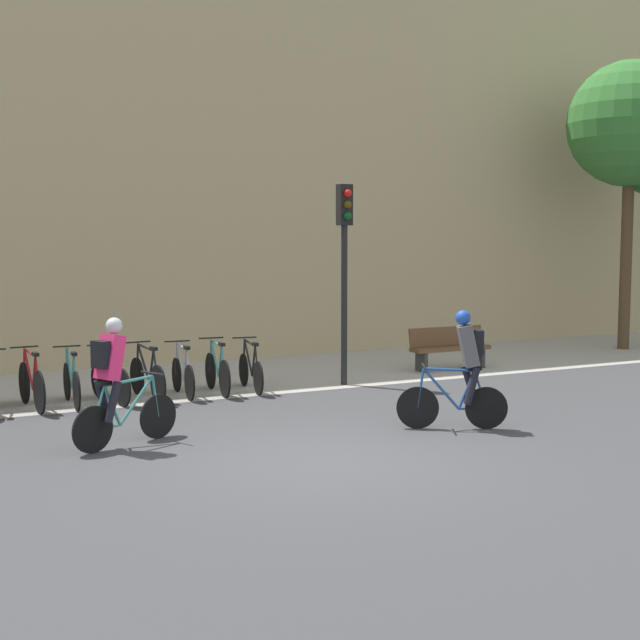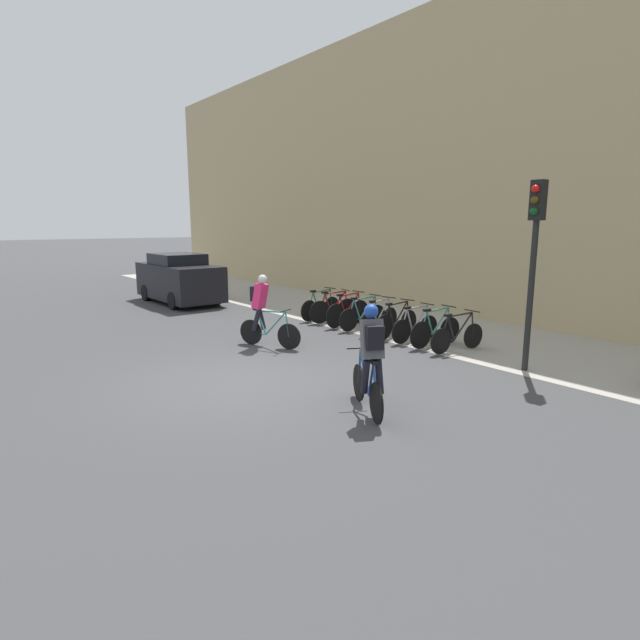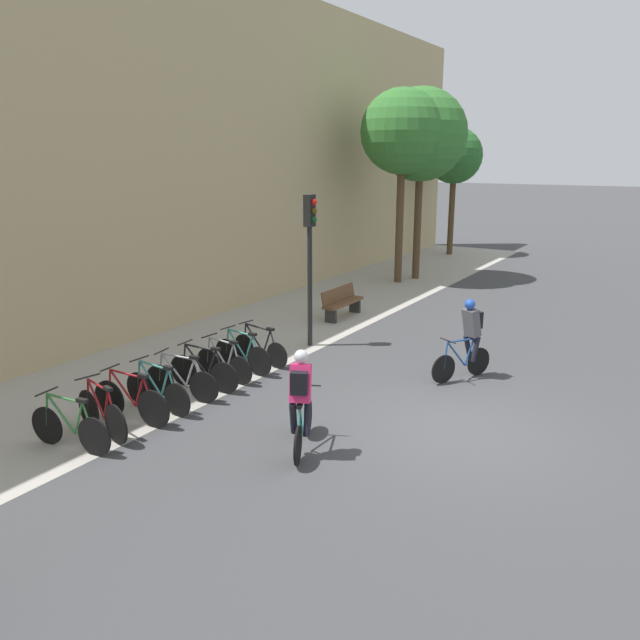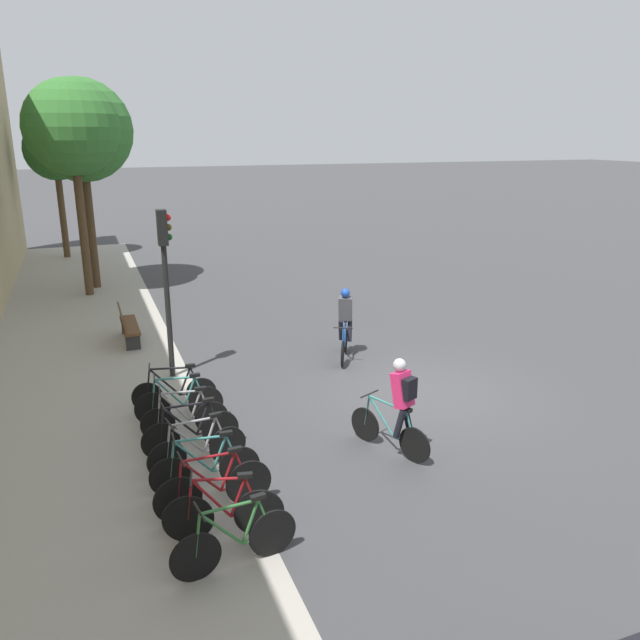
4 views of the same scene
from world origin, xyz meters
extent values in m
plane|color=#3D3D3F|center=(0.00, 0.00, 0.00)|extent=(200.00, 200.00, 0.00)
cube|color=#A39E93|center=(0.00, 6.75, 0.00)|extent=(44.00, 4.50, 0.01)
cube|color=tan|center=(0.00, 9.30, 4.92)|extent=(44.00, 0.60, 9.84)
cylinder|color=black|center=(-1.50, 2.10, 0.31)|extent=(0.59, 0.29, 0.63)
cylinder|color=black|center=(-2.51, 1.66, 0.31)|extent=(0.59, 0.29, 0.63)
cylinder|color=teal|center=(-1.85, 1.95, 0.60)|extent=(0.56, 0.28, 0.62)
cylinder|color=teal|center=(-2.22, 1.79, 0.58)|extent=(0.27, 0.15, 0.58)
cylinder|color=teal|center=(-1.96, 1.90, 0.88)|extent=(0.76, 0.37, 0.07)
cylinder|color=teal|center=(-2.31, 1.75, 0.31)|extent=(0.41, 0.21, 0.05)
cylinder|color=teal|center=(-2.42, 1.70, 0.59)|extent=(0.22, 0.12, 0.56)
cylinder|color=teal|center=(-1.54, 2.09, 0.60)|extent=(0.13, 0.08, 0.59)
cylinder|color=black|center=(-1.58, 2.07, 0.93)|extent=(0.21, 0.43, 0.03)
cube|color=black|center=(-2.33, 1.74, 0.90)|extent=(0.22, 0.15, 0.06)
cube|color=#E52866|center=(-2.23, 1.78, 1.23)|extent=(0.42, 0.42, 0.63)
sphere|color=silver|center=(-2.16, 1.81, 1.64)|extent=(0.29, 0.29, 0.22)
cylinder|color=black|center=(-2.24, 1.66, 0.66)|extent=(0.30, 0.21, 0.56)
cylinder|color=black|center=(-2.32, 1.86, 0.66)|extent=(0.26, 0.20, 0.56)
cube|color=black|center=(-2.36, 1.72, 1.28)|extent=(0.23, 0.29, 0.36)
cylinder|color=black|center=(2.08, 1.02, 0.31)|extent=(0.57, 0.32, 0.62)
cylinder|color=black|center=(2.97, 0.55, 0.31)|extent=(0.57, 0.32, 0.62)
cylinder|color=#1E478C|center=(2.39, 0.86, 0.59)|extent=(0.51, 0.29, 0.62)
cylinder|color=#1E478C|center=(2.71, 0.69, 0.58)|extent=(0.25, 0.16, 0.58)
cylinder|color=#1E478C|center=(2.48, 0.81, 0.88)|extent=(0.68, 0.38, 0.07)
cylinder|color=#1E478C|center=(2.79, 0.64, 0.30)|extent=(0.37, 0.22, 0.05)
cylinder|color=#1E478C|center=(2.89, 0.59, 0.59)|extent=(0.20, 0.13, 0.56)
cylinder|color=#1E478C|center=(2.12, 1.00, 0.60)|extent=(0.12, 0.09, 0.58)
cylinder|color=black|center=(2.15, 0.98, 0.93)|extent=(0.24, 0.42, 0.03)
cube|color=black|center=(2.81, 0.64, 0.90)|extent=(0.21, 0.16, 0.06)
cube|color=#4C4C51|center=(2.72, 0.68, 1.23)|extent=(0.43, 0.43, 0.63)
sphere|color=#1E47AD|center=(2.65, 0.72, 1.64)|extent=(0.30, 0.30, 0.22)
cylinder|color=black|center=(2.82, 0.76, 0.66)|extent=(0.29, 0.23, 0.56)
cylinder|color=black|center=(2.72, 0.56, 0.66)|extent=(0.26, 0.21, 0.56)
cube|color=black|center=(2.85, 0.62, 1.28)|extent=(0.25, 0.30, 0.36)
cylinder|color=black|center=(-4.10, 5.60, 0.33)|extent=(0.12, 0.66, 0.66)
cylinder|color=black|center=(-3.97, 4.58, 0.33)|extent=(0.12, 0.66, 0.66)
cylinder|color=#2D6B33|center=(-4.06, 5.25, 0.61)|extent=(0.11, 0.56, 0.62)
cylinder|color=#2D6B33|center=(-4.01, 4.88, 0.60)|extent=(0.07, 0.27, 0.58)
cylinder|color=#2D6B33|center=(-4.04, 5.14, 0.89)|extent=(0.13, 0.76, 0.07)
cylinder|color=#2D6B33|center=(-4.00, 4.78, 0.32)|extent=(0.08, 0.41, 0.05)
cylinder|color=#2D6B33|center=(-3.99, 4.67, 0.60)|extent=(0.06, 0.22, 0.56)
cylinder|color=#2D6B33|center=(-4.10, 5.56, 0.62)|extent=(0.05, 0.12, 0.59)
cylinder|color=black|center=(-4.09, 5.52, 0.95)|extent=(0.46, 0.09, 0.03)
cube|color=black|center=(-4.00, 4.76, 0.92)|extent=(0.10, 0.21, 0.06)
cylinder|color=black|center=(-3.30, 5.56, 0.35)|extent=(0.18, 0.69, 0.69)
cylinder|color=black|center=(-3.50, 4.63, 0.35)|extent=(0.18, 0.69, 0.69)
cylinder|color=maroon|center=(-3.37, 5.24, 0.63)|extent=(0.15, 0.52, 0.62)
cylinder|color=maroon|center=(-3.44, 4.90, 0.61)|extent=(0.09, 0.25, 0.58)
cylinder|color=maroon|center=(-3.39, 5.14, 0.91)|extent=(0.19, 0.70, 0.07)
cylinder|color=maroon|center=(-3.46, 4.81, 0.34)|extent=(0.11, 0.38, 0.05)
cylinder|color=maroon|center=(-3.48, 4.71, 0.62)|extent=(0.07, 0.20, 0.56)
cylinder|color=maroon|center=(-3.31, 5.52, 0.64)|extent=(0.06, 0.12, 0.58)
cylinder|color=black|center=(-3.32, 5.48, 0.97)|extent=(0.46, 0.12, 0.03)
cube|color=black|center=(-3.46, 4.79, 0.94)|extent=(0.12, 0.21, 0.06)
cylinder|color=black|center=(-2.80, 5.61, 0.35)|extent=(0.09, 0.70, 0.70)
cylinder|color=black|center=(-2.72, 4.57, 0.35)|extent=(0.09, 0.70, 0.70)
cylinder|color=maroon|center=(-2.77, 5.26, 0.63)|extent=(0.08, 0.58, 0.62)
cylinder|color=maroon|center=(-2.74, 4.87, 0.62)|extent=(0.06, 0.27, 0.58)
cylinder|color=maroon|center=(-2.76, 5.14, 0.92)|extent=(0.10, 0.78, 0.07)
cylinder|color=maroon|center=(-2.73, 4.78, 0.34)|extent=(0.06, 0.42, 0.05)
cylinder|color=maroon|center=(-2.72, 4.66, 0.63)|extent=(0.05, 0.22, 0.56)
cylinder|color=maroon|center=(-2.79, 5.57, 0.64)|extent=(0.04, 0.12, 0.59)
cylinder|color=black|center=(-2.79, 5.53, 0.97)|extent=(0.46, 0.06, 0.03)
cube|color=black|center=(-2.73, 4.75, 0.94)|extent=(0.09, 0.21, 0.06)
cylinder|color=black|center=(-2.09, 5.62, 0.32)|extent=(0.06, 0.65, 0.65)
cylinder|color=black|center=(-2.14, 4.56, 0.32)|extent=(0.06, 0.65, 0.65)
cylinder|color=teal|center=(-2.11, 5.26, 0.61)|extent=(0.06, 0.58, 0.62)
cylinder|color=teal|center=(-2.12, 4.87, 0.59)|extent=(0.05, 0.27, 0.58)
cylinder|color=teal|center=(-2.11, 5.14, 0.89)|extent=(0.07, 0.78, 0.07)
cylinder|color=teal|center=(-2.13, 4.77, 0.32)|extent=(0.05, 0.42, 0.05)
cylinder|color=teal|center=(-2.13, 4.66, 0.60)|extent=(0.04, 0.22, 0.56)
cylinder|color=teal|center=(-2.09, 5.58, 0.61)|extent=(0.04, 0.12, 0.59)
cylinder|color=black|center=(-2.10, 5.53, 0.94)|extent=(0.46, 0.05, 0.03)
cube|color=black|center=(-2.13, 4.75, 0.91)|extent=(0.09, 0.20, 0.06)
cylinder|color=black|center=(-1.55, 5.60, 0.32)|extent=(0.14, 0.64, 0.65)
cylinder|color=black|center=(-1.39, 4.58, 0.32)|extent=(0.14, 0.64, 0.65)
cylinder|color=#99999E|center=(-1.50, 5.25, 0.60)|extent=(0.13, 0.56, 0.62)
cylinder|color=#99999E|center=(-1.44, 4.88, 0.59)|extent=(0.08, 0.27, 0.58)
cylinder|color=#99999E|center=(-1.48, 5.14, 0.89)|extent=(0.16, 0.76, 0.07)
cylinder|color=#99999E|center=(-1.42, 4.78, 0.31)|extent=(0.10, 0.41, 0.05)
cylinder|color=#99999E|center=(-1.41, 4.67, 0.60)|extent=(0.07, 0.22, 0.56)
cylinder|color=#99999E|center=(-1.55, 5.56, 0.61)|extent=(0.05, 0.12, 0.59)
cylinder|color=black|center=(-1.54, 5.52, 0.94)|extent=(0.46, 0.10, 0.03)
cube|color=black|center=(-1.42, 4.76, 0.91)|extent=(0.11, 0.21, 0.06)
cylinder|color=black|center=(-0.87, 5.61, 0.33)|extent=(0.09, 0.66, 0.66)
cylinder|color=black|center=(-0.79, 4.57, 0.33)|extent=(0.09, 0.66, 0.66)
cylinder|color=black|center=(-0.84, 5.26, 0.61)|extent=(0.09, 0.57, 0.62)
cylinder|color=black|center=(-0.81, 4.87, 0.60)|extent=(0.06, 0.27, 0.58)
cylinder|color=black|center=(-0.83, 5.14, 0.90)|extent=(0.10, 0.77, 0.07)
cylinder|color=black|center=(-0.80, 4.78, 0.32)|extent=(0.07, 0.42, 0.05)
cylinder|color=black|center=(-0.80, 4.66, 0.61)|extent=(0.05, 0.22, 0.56)
cylinder|color=black|center=(-0.87, 5.57, 0.62)|extent=(0.05, 0.12, 0.59)
cylinder|color=black|center=(-0.87, 5.53, 0.95)|extent=(0.46, 0.07, 0.03)
cube|color=black|center=(-0.80, 4.76, 0.92)|extent=(0.10, 0.21, 0.06)
cylinder|color=black|center=(-0.16, 5.57, 0.31)|extent=(0.08, 0.62, 0.62)
cylinder|color=black|center=(-0.22, 4.61, 0.31)|extent=(0.08, 0.62, 0.62)
cylinder|color=#99999E|center=(-0.18, 5.24, 0.59)|extent=(0.08, 0.53, 0.62)
cylinder|color=#99999E|center=(-0.20, 4.89, 0.58)|extent=(0.06, 0.25, 0.58)
cylinder|color=#99999E|center=(-0.19, 5.14, 0.88)|extent=(0.09, 0.71, 0.07)
cylinder|color=#99999E|center=(-0.21, 4.80, 0.30)|extent=(0.06, 0.39, 0.05)
cylinder|color=#99999E|center=(-0.22, 4.70, 0.59)|extent=(0.05, 0.20, 0.56)
cylinder|color=#99999E|center=(-0.16, 5.53, 0.60)|extent=(0.04, 0.11, 0.58)
cylinder|color=black|center=(-0.16, 5.49, 0.93)|extent=(0.46, 0.06, 0.03)
cube|color=black|center=(-0.21, 4.78, 0.90)|extent=(0.09, 0.21, 0.06)
cylinder|color=black|center=(0.50, 5.59, 0.33)|extent=(0.09, 0.67, 0.67)
cylinder|color=black|center=(0.41, 4.59, 0.33)|extent=(0.09, 0.67, 0.67)
cylinder|color=teal|center=(0.47, 5.25, 0.62)|extent=(0.09, 0.55, 0.62)
cylinder|color=teal|center=(0.43, 4.88, 0.60)|extent=(0.06, 0.26, 0.58)
cylinder|color=teal|center=(0.46, 5.14, 0.90)|extent=(0.11, 0.74, 0.07)
cylinder|color=teal|center=(0.43, 4.79, 0.33)|extent=(0.07, 0.40, 0.05)
cylinder|color=teal|center=(0.42, 4.68, 0.61)|extent=(0.05, 0.21, 0.56)
cylinder|color=teal|center=(0.49, 5.55, 0.62)|extent=(0.05, 0.12, 0.58)
cylinder|color=black|center=(0.49, 5.51, 0.95)|extent=(0.46, 0.07, 0.03)
cube|color=black|center=(0.42, 4.77, 0.92)|extent=(0.10, 0.21, 0.06)
cylinder|color=black|center=(1.16, 5.61, 0.30)|extent=(0.11, 0.61, 0.61)
cylinder|color=black|center=(1.03, 4.56, 0.30)|extent=(0.11, 0.61, 0.61)
cylinder|color=black|center=(1.12, 5.26, 0.59)|extent=(0.11, 0.58, 0.62)
cylinder|color=black|center=(1.07, 4.87, 0.57)|extent=(0.07, 0.27, 0.58)
cylinder|color=black|center=(1.10, 5.14, 0.87)|extent=(0.14, 0.78, 0.07)
cylinder|color=black|center=(1.05, 4.77, 0.30)|extent=(0.09, 0.43, 0.05)
cylinder|color=black|center=(1.04, 4.66, 0.58)|extent=(0.06, 0.22, 0.56)
cylinder|color=black|center=(1.16, 5.57, 0.59)|extent=(0.05, 0.12, 0.59)
cylinder|color=black|center=(1.15, 5.53, 0.92)|extent=(0.46, 0.09, 0.03)
cube|color=black|center=(1.05, 4.75, 0.89)|extent=(0.11, 0.21, 0.06)
cylinder|color=black|center=(2.91, 4.88, 1.88)|extent=(0.12, 0.12, 3.77)
cube|color=black|center=(2.91, 4.88, 3.39)|extent=(0.26, 0.20, 0.76)
sphere|color=red|center=(2.91, 4.75, 3.60)|extent=(0.15, 0.15, 0.15)
sphere|color=#4C380A|center=(2.91, 4.75, 3.39)|extent=(0.15, 0.15, 0.15)
sphere|color=#0C4719|center=(2.91, 4.75, 3.18)|extent=(0.15, 0.15, 0.15)
cube|color=brown|center=(5.81, 5.55, 0.45)|extent=(1.82, 0.40, 0.08)
cube|color=brown|center=(5.81, 5.73, 0.69)|extent=(1.82, 0.12, 0.40)
cube|color=#2D2D2D|center=(5.09, 5.55, 0.23)|extent=(0.08, 0.36, 0.45)
cube|color=#2D2D2D|center=(6.54, 5.55, 0.23)|extent=(0.08, 0.36, 0.45)
cylinder|color=#4C3823|center=(12.66, 6.16, 2.16)|extent=(0.28, 0.28, 4.31)
sphere|color=#33702D|center=(12.66, 6.16, 5.43)|extent=(3.44, 3.44, 3.44)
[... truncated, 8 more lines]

